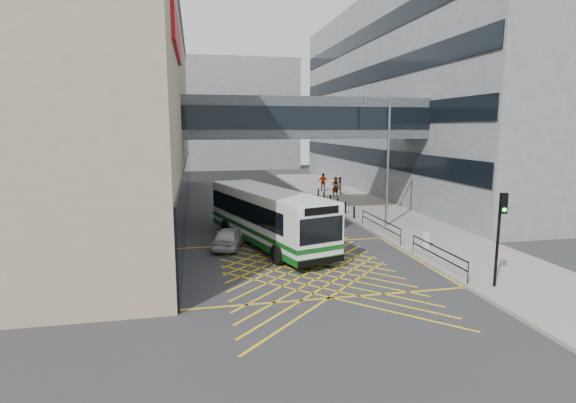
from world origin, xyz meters
TOP-DOWN VIEW (x-y plane):
  - ground at (0.00, 0.00)m, footprint 120.00×120.00m
  - building_whsmith at (-17.98, 16.00)m, footprint 24.17×42.00m
  - building_right at (23.98, 24.00)m, footprint 24.09×44.00m
  - building_far at (-2.00, 60.00)m, footprint 28.00×16.00m
  - skybridge at (3.00, 12.00)m, footprint 20.00×4.10m
  - pavement at (9.00, 15.00)m, footprint 6.00×54.00m
  - box_junction at (0.00, 0.00)m, footprint 12.00×9.00m
  - bus at (-1.17, 4.45)m, footprint 5.94×11.85m
  - car_white at (-3.41, 4.09)m, footprint 2.64×4.22m
  - car_dark at (-1.48, 8.58)m, footprint 1.72×4.19m
  - car_silver at (1.61, 17.65)m, footprint 2.87×4.42m
  - traffic_light at (7.10, -5.08)m, footprint 0.30×0.48m
  - street_lamp at (7.27, 7.04)m, footprint 1.97×0.33m
  - litter_bin at (7.44, 1.45)m, footprint 0.47×0.47m
  - kerb_railings at (6.15, 1.78)m, footprint 0.05×12.54m
  - bollards at (6.25, 15.00)m, footprint 0.14×10.14m
  - pedestrian_a at (8.06, 20.36)m, footprint 0.85×0.67m
  - pedestrian_b at (9.06, 21.88)m, footprint 0.86×0.52m
  - pedestrian_c at (8.09, 24.68)m, footprint 1.22×0.87m

SIDE VIEW (x-z plane):
  - ground at x=0.00m, z-range 0.00..0.00m
  - box_junction at x=0.00m, z-range 0.00..0.01m
  - pavement at x=9.00m, z-range 0.00..0.16m
  - litter_bin at x=7.44m, z-range 0.16..0.98m
  - bollards at x=6.25m, z-range 0.16..1.06m
  - car_white at x=-3.41m, z-range 0.00..1.25m
  - car_silver at x=1.61m, z-range 0.00..1.27m
  - car_dark at x=-1.48m, z-range 0.00..1.30m
  - kerb_railings at x=6.15m, z-range 0.38..1.38m
  - pedestrian_b at x=9.06m, z-range 0.16..1.89m
  - pedestrian_c at x=8.09m, z-range 0.16..2.03m
  - pedestrian_a at x=8.06m, z-range 0.16..2.10m
  - bus at x=-1.17m, z-range 0.12..3.36m
  - traffic_light at x=7.10m, z-range 0.77..4.81m
  - street_lamp at x=7.27m, z-range 0.76..9.45m
  - skybridge at x=3.00m, z-range 6.00..9.00m
  - building_whsmith at x=-17.98m, z-range 0.00..16.00m
  - building_far at x=-2.00m, z-range 0.00..18.00m
  - building_right at x=23.98m, z-range 0.00..20.00m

